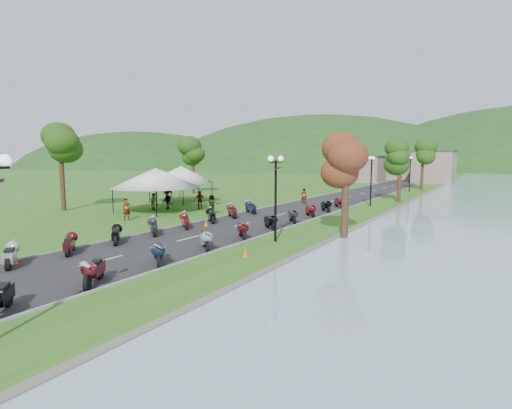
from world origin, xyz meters
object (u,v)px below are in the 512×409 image
Objects in this scene: pedestrian_a at (127,220)px; pedestrian_c at (167,209)px; vendor_tent_main at (156,190)px; pedestrian_b at (154,210)px.

pedestrian_c is (-2.20, 6.73, 0.00)m from pedestrian_a.
pedestrian_b is (-1.01, 0.61, -2.00)m from vendor_tent_main.
vendor_tent_main reaches higher than pedestrian_b.
pedestrian_a is at bearing 131.23° from pedestrian_b.
pedestrian_c is (-0.34, 1.66, -2.00)m from vendor_tent_main.
pedestrian_a reaches higher than pedestrian_b.
pedestrian_b is at bearing 148.90° from vendor_tent_main.
vendor_tent_main is at bearing 2.82° from pedestrian_c.
pedestrian_c reaches higher than pedestrian_a.
pedestrian_c is (0.67, 1.05, 0.00)m from pedestrian_b.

